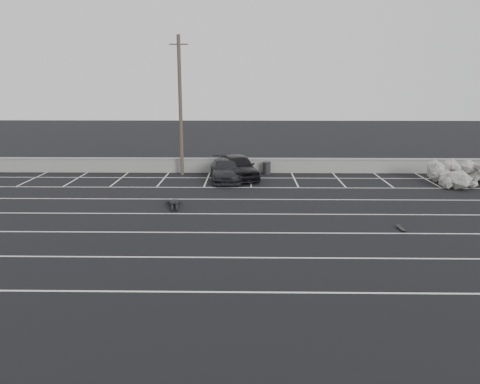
{
  "coord_description": "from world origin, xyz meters",
  "views": [
    {
      "loc": [
        0.73,
        -19.77,
        6.58
      ],
      "look_at": [
        0.38,
        3.61,
        1.0
      ],
      "focal_mm": 35.0,
      "sensor_mm": 36.0,
      "label": 1
    }
  ],
  "objects_px": {
    "car_right": "(226,170)",
    "skateboard": "(401,228)",
    "car_left": "(238,167)",
    "person": "(174,201)",
    "utility_pole": "(180,106)",
    "riprap_pile": "(452,177)",
    "trash_bin": "(267,168)"
  },
  "relations": [
    {
      "from": "utility_pole",
      "to": "person",
      "type": "relative_size",
      "value": 3.71
    },
    {
      "from": "car_left",
      "to": "utility_pole",
      "type": "bearing_deg",
      "value": 143.98
    },
    {
      "from": "trash_bin",
      "to": "person",
      "type": "height_order",
      "value": "trash_bin"
    },
    {
      "from": "trash_bin",
      "to": "person",
      "type": "distance_m",
      "value": 10.26
    },
    {
      "from": "riprap_pile",
      "to": "person",
      "type": "relative_size",
      "value": 1.7
    },
    {
      "from": "car_left",
      "to": "car_right",
      "type": "xyz_separation_m",
      "value": [
        -0.83,
        -0.56,
        -0.13
      ]
    },
    {
      "from": "person",
      "to": "skateboard",
      "type": "bearing_deg",
      "value": -30.61
    },
    {
      "from": "car_right",
      "to": "utility_pole",
      "type": "xyz_separation_m",
      "value": [
        -3.21,
        1.95,
        4.16
      ]
    },
    {
      "from": "skateboard",
      "to": "car_right",
      "type": "bearing_deg",
      "value": 126.58
    },
    {
      "from": "utility_pole",
      "to": "skateboard",
      "type": "bearing_deg",
      "value": -47.39
    },
    {
      "from": "trash_bin",
      "to": "car_left",
      "type": "bearing_deg",
      "value": -143.06
    },
    {
      "from": "trash_bin",
      "to": "riprap_pile",
      "type": "bearing_deg",
      "value": -15.35
    },
    {
      "from": "trash_bin",
      "to": "skateboard",
      "type": "distance_m",
      "value": 13.97
    },
    {
      "from": "trash_bin",
      "to": "riprap_pile",
      "type": "distance_m",
      "value": 12.29
    },
    {
      "from": "car_right",
      "to": "person",
      "type": "height_order",
      "value": "car_right"
    },
    {
      "from": "car_left",
      "to": "riprap_pile",
      "type": "bearing_deg",
      "value": -24.08
    },
    {
      "from": "car_right",
      "to": "trash_bin",
      "type": "distance_m",
      "value": 3.57
    },
    {
      "from": "car_left",
      "to": "trash_bin",
      "type": "xyz_separation_m",
      "value": [
        2.05,
        1.54,
        -0.38
      ]
    },
    {
      "from": "person",
      "to": "trash_bin",
      "type": "bearing_deg",
      "value": 48.18
    },
    {
      "from": "car_left",
      "to": "person",
      "type": "relative_size",
      "value": 1.89
    },
    {
      "from": "trash_bin",
      "to": "skateboard",
      "type": "height_order",
      "value": "trash_bin"
    },
    {
      "from": "car_left",
      "to": "car_right",
      "type": "relative_size",
      "value": 1.01
    },
    {
      "from": "utility_pole",
      "to": "riprap_pile",
      "type": "height_order",
      "value": "utility_pole"
    },
    {
      "from": "trash_bin",
      "to": "utility_pole",
      "type": "bearing_deg",
      "value": -178.61
    },
    {
      "from": "car_right",
      "to": "trash_bin",
      "type": "height_order",
      "value": "car_right"
    },
    {
      "from": "car_left",
      "to": "trash_bin",
      "type": "height_order",
      "value": "car_left"
    },
    {
      "from": "utility_pole",
      "to": "riprap_pile",
      "type": "xyz_separation_m",
      "value": [
        17.94,
        -3.1,
        -4.39
      ]
    },
    {
      "from": "person",
      "to": "riprap_pile",
      "type": "bearing_deg",
      "value": 7.47
    },
    {
      "from": "car_left",
      "to": "trash_bin",
      "type": "relative_size",
      "value": 5.48
    },
    {
      "from": "car_right",
      "to": "skateboard",
      "type": "height_order",
      "value": "car_right"
    },
    {
      "from": "car_left",
      "to": "utility_pole",
      "type": "xyz_separation_m",
      "value": [
        -4.04,
        1.39,
        4.03
      ]
    },
    {
      "from": "car_right",
      "to": "riprap_pile",
      "type": "relative_size",
      "value": 1.1
    }
  ]
}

